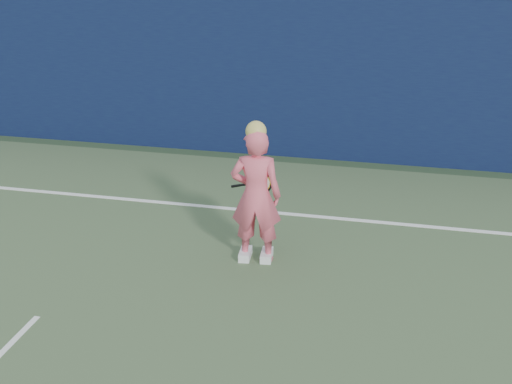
# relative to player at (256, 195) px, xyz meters

# --- Properties ---
(backstop_wall) EXTENTS (24.00, 0.40, 2.50)m
(backstop_wall) POSITION_rel_player_xyz_m (-1.75, 3.82, 0.48)
(backstop_wall) COLOR #0C1338
(backstop_wall) RESTS_ON ground
(player) EXTENTS (0.58, 0.41, 1.59)m
(player) POSITION_rel_player_xyz_m (0.00, 0.00, 0.00)
(player) COLOR #EE5C71
(player) RESTS_ON ground
(racket) EXTENTS (0.50, 0.13, 0.27)m
(racket) POSITION_rel_player_xyz_m (-0.06, 0.40, -0.01)
(racket) COLOR black
(racket) RESTS_ON ground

